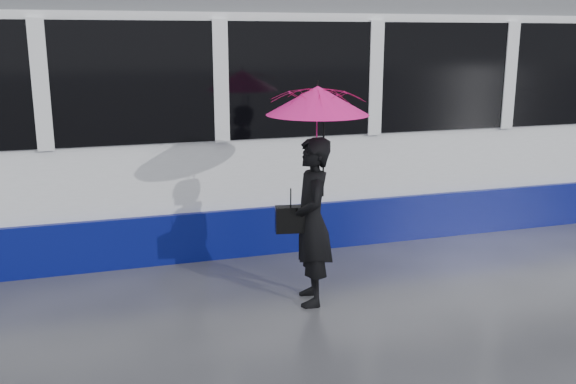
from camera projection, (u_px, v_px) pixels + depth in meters
name	position (u px, v px, depth m)	size (l,w,h in m)	color
ground	(308.00, 289.00, 7.11)	(90.00, 90.00, 0.00)	#28282C
rails	(253.00, 226.00, 9.43)	(34.00, 1.51, 0.02)	#3F3D38
tram	(91.00, 121.00, 8.42)	(26.00, 2.56, 3.35)	white
woman	(312.00, 222.00, 6.57)	(0.64, 0.42, 1.75)	black
umbrella	(317.00, 121.00, 6.34)	(1.19, 1.19, 1.18)	#FF154F
handbag	(291.00, 219.00, 6.51)	(0.33, 0.19, 0.45)	black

